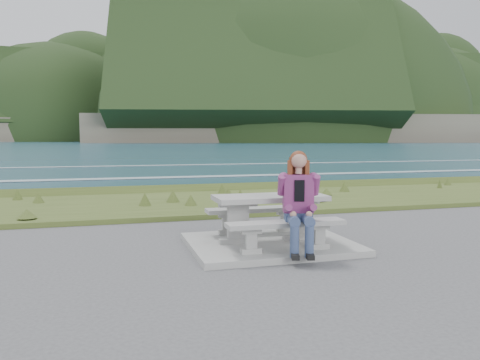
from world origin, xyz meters
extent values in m
cube|color=gray|center=(0.00, 0.00, 0.05)|extent=(2.60, 2.10, 0.10)
cube|color=gray|center=(-0.54, 0.00, 0.14)|extent=(0.62, 0.12, 0.08)
cube|color=gray|center=(-0.54, 0.00, 0.44)|extent=(0.34, 0.09, 0.51)
cube|color=gray|center=(-0.54, 0.00, 0.73)|extent=(0.62, 0.12, 0.08)
cube|color=gray|center=(0.54, 0.00, 0.14)|extent=(0.62, 0.12, 0.08)
cube|color=gray|center=(0.54, 0.00, 0.44)|extent=(0.34, 0.09, 0.51)
cube|color=gray|center=(0.54, 0.00, 0.73)|extent=(0.62, 0.12, 0.08)
cube|color=gray|center=(0.00, 0.00, 0.81)|extent=(1.80, 0.75, 0.08)
cube|color=gray|center=(-0.54, -0.70, 0.14)|extent=(0.30, 0.12, 0.08)
cube|color=gray|center=(-0.54, -0.70, 0.29)|extent=(0.17, 0.09, 0.22)
cube|color=gray|center=(-0.54, -0.70, 0.44)|extent=(0.30, 0.12, 0.08)
cube|color=gray|center=(0.54, -0.70, 0.14)|extent=(0.30, 0.12, 0.08)
cube|color=gray|center=(0.54, -0.70, 0.29)|extent=(0.17, 0.09, 0.22)
cube|color=gray|center=(0.54, -0.70, 0.44)|extent=(0.30, 0.12, 0.08)
cube|color=gray|center=(0.00, -0.70, 0.52)|extent=(1.80, 0.35, 0.07)
cube|color=gray|center=(-0.54, 0.70, 0.14)|extent=(0.30, 0.12, 0.08)
cube|color=gray|center=(-0.54, 0.70, 0.29)|extent=(0.17, 0.09, 0.22)
cube|color=gray|center=(-0.54, 0.70, 0.44)|extent=(0.30, 0.12, 0.08)
cube|color=gray|center=(0.54, 0.70, 0.14)|extent=(0.30, 0.12, 0.08)
cube|color=gray|center=(0.54, 0.70, 0.29)|extent=(0.17, 0.09, 0.22)
cube|color=gray|center=(0.54, 0.70, 0.44)|extent=(0.30, 0.12, 0.08)
cube|color=gray|center=(0.00, 0.70, 0.52)|extent=(1.80, 0.35, 0.07)
cube|color=#3A4B1C|center=(0.00, 5.00, 0.00)|extent=(160.00, 4.50, 0.22)
cube|color=brown|center=(0.00, 7.90, 0.00)|extent=(160.00, 0.80, 2.20)
plane|color=#214C60|center=(0.00, 430.00, -1.80)|extent=(1600.00, 1600.00, 0.00)
cube|color=silver|center=(0.00, 14.00, -1.74)|extent=(220.00, 3.00, 0.06)
cube|color=silver|center=(0.00, 22.00, -1.74)|extent=(220.00, 2.00, 0.06)
cube|color=silver|center=(0.00, 34.00, -1.74)|extent=(220.00, 1.40, 0.06)
cube|color=silver|center=(0.00, 52.00, -1.74)|extent=(220.00, 1.00, 0.06)
cube|color=brown|center=(130.00, 330.00, 7.20)|extent=(296.14, 193.70, 18.00)
ellipsoid|color=black|center=(130.00, 330.00, 10.20)|extent=(311.77, 210.10, 228.77)
cube|color=brown|center=(320.00, 420.00, 7.20)|extent=(224.66, 148.06, 18.00)
ellipsoid|color=black|center=(320.00, 420.00, 10.20)|extent=(236.23, 161.33, 174.94)
cube|color=brown|center=(-40.00, 440.00, 7.20)|extent=(201.55, 149.04, 18.00)
ellipsoid|color=black|center=(-40.00, 440.00, 10.20)|extent=(211.86, 162.91, 148.03)
cube|color=brown|center=(480.00, 520.00, 7.20)|extent=(197.87, 126.05, 18.00)
ellipsoid|color=black|center=(480.00, 520.00, 10.20)|extent=(207.79, 137.80, 127.84)
cube|color=navy|center=(0.13, -0.92, 0.39)|extent=(0.58, 0.83, 0.57)
cube|color=#7C2D67|center=(0.20, -0.68, 0.96)|extent=(0.49, 0.36, 0.56)
sphere|color=tan|center=(0.19, -0.70, 1.45)|extent=(0.24, 0.24, 0.24)
sphere|color=#5D2D15|center=(0.20, -0.67, 1.46)|extent=(0.26, 0.26, 0.26)
camera|label=1|loc=(-2.51, -7.06, 1.78)|focal=35.00mm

